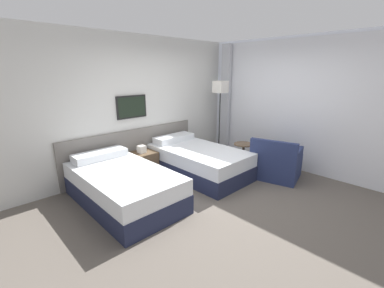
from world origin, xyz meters
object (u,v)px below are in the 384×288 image
nightstand (142,164)px  bed_near_door (123,186)px  bed_near_window (198,161)px  armchair (276,164)px  side_table (243,152)px  floor_lamp (220,92)px

nightstand → bed_near_door: bearing=-139.0°
bed_near_door → nightstand: bearing=41.0°
bed_near_window → armchair: bearing=-49.9°
bed_near_window → side_table: bearing=-33.1°
nightstand → floor_lamp: 2.39m
bed_near_window → nightstand: bearing=139.0°
nightstand → side_table: size_ratio=1.04×
bed_near_door → side_table: bed_near_door is taller
armchair → nightstand: bearing=29.2°
side_table → armchair: size_ratio=0.59×
nightstand → bed_near_window: bearing=-41.0°
floor_lamp → nightstand: bearing=171.6°
nightstand → floor_lamp: size_ratio=0.34×
bed_near_door → side_table: (2.47, -0.52, 0.12)m
bed_near_window → armchair: size_ratio=1.98×
bed_near_door → armchair: bearing=-23.7°
nightstand → side_table: bearing=-37.3°
floor_lamp → side_table: size_ratio=3.06×
armchair → side_table: bearing=0.9°
bed_near_door → nightstand: 1.11m
side_table → armchair: bearing=-74.5°
bed_near_door → bed_near_window: bearing=0.0°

